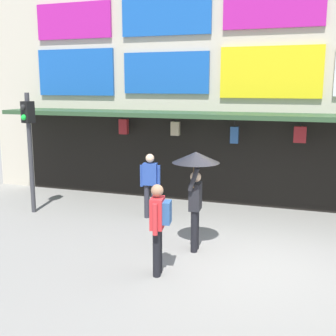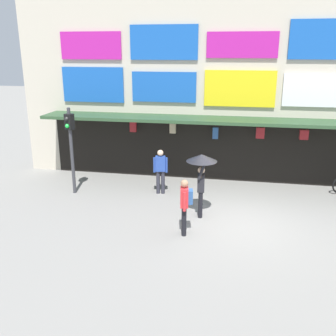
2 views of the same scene
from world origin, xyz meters
TOP-DOWN VIEW (x-y plane):
  - ground_plane at (0.00, 0.00)m, footprint 80.00×80.00m
  - shopfront at (-0.00, 4.57)m, footprint 18.00×2.60m
  - traffic_light_near at (-5.90, 1.46)m, footprint 0.34×0.35m
  - pedestrian_with_umbrella at (-1.04, 0.22)m, footprint 0.96×0.96m
  - pedestrian_in_blue at (-2.71, 2.00)m, footprint 0.52×0.27m
  - pedestrian_in_purple at (-1.35, -1.10)m, footprint 0.40×0.52m

SIDE VIEW (x-z plane):
  - ground_plane at x=0.00m, z-range 0.00..0.00m
  - pedestrian_in_blue at x=-2.71m, z-range 0.11..1.79m
  - pedestrian_in_purple at x=-1.35m, z-range 0.14..1.82m
  - pedestrian_with_umbrella at x=-1.04m, z-range 0.60..2.68m
  - traffic_light_near at x=-5.90m, z-range 0.54..3.74m
  - shopfront at x=0.00m, z-range -0.04..7.96m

